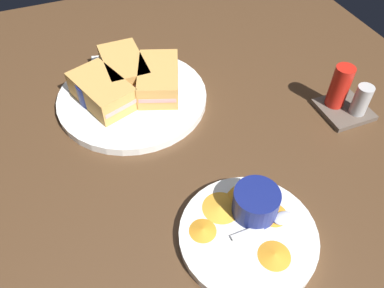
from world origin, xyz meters
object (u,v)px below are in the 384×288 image
Objects in this scene: plate_sandwich_main at (133,97)px; spoon_by_gravy_ramekin at (276,221)px; plate_chips_companion at (248,236)px; ramekin_dark_sauce at (96,89)px; spoon_by_dark_ramekin at (127,92)px; condiment_caddy at (346,97)px; sandwich_half_far at (124,68)px; sandwich_half_extra at (102,91)px; ramekin_light_gravy at (256,202)px; sandwich_half_near at (158,79)px.

spoon_by_gravy_ramekin is at bearing 18.05° from plate_sandwich_main.
plate_chips_companion is at bearing -89.18° from spoon_by_gravy_ramekin.
ramekin_dark_sauce is (-1.28, -6.48, 3.14)cm from plate_sandwich_main.
condiment_caddy is at bearing 63.66° from spoon_by_dark_ramekin.
sandwich_half_far is 0.66× the size of plate_chips_companion.
sandwich_half_extra reaches higher than ramekin_light_gravy.
plate_sandwich_main and plate_chips_companion have the same top height.
condiment_caddy reaches higher than spoon_by_dark_ramekin.
condiment_caddy is (18.67, 37.71, 1.44)cm from spoon_by_dark_ramekin.
plate_sandwich_main is 3.09× the size of condiment_caddy.
plate_sandwich_main is 2.21× the size of sandwich_half_far.
spoon_by_dark_ramekin is 35.18cm from ramekin_light_gravy.
spoon_by_dark_ramekin is (-0.75, -0.86, 1.16)cm from plate_sandwich_main.
plate_chips_companion is at bearing -39.81° from ramekin_light_gravy.
ramekin_light_gravy is (38.32, 9.48, -0.05)cm from sandwich_half_far.
spoon_by_dark_ramekin is (4.82, -1.07, -2.04)cm from sandwich_half_far.
sandwich_half_extra is 46.14cm from condiment_caddy.
ramekin_dark_sauce reaches higher than spoon_by_gravy_ramekin.
condiment_caddy reaches higher than ramekin_light_gravy.
plate_sandwich_main is at bearing -161.95° from spoon_by_gravy_ramekin.
sandwich_half_near reaches higher than spoon_by_gravy_ramekin.
sandwich_half_near is at bearing 82.92° from ramekin_dark_sauce.
plate_chips_companion is (35.56, 1.60, -3.20)cm from sandwich_half_near.
ramekin_dark_sauce is 1.05× the size of ramekin_light_gravy.
sandwich_half_extra is 1.49× the size of spoon_by_dark_ramekin.
spoon_by_gravy_ramekin is (35.92, 17.21, -2.04)cm from sandwich_half_extra.
plate_chips_companion is at bearing 11.34° from plate_sandwich_main.
spoon_by_gravy_ramekin is at bearing 9.70° from sandwich_half_near.
sandwich_half_far is 1.33× the size of spoon_by_dark_ramekin.
ramekin_dark_sauce reaches higher than plate_sandwich_main.
sandwich_half_near reaches higher than ramekin_dark_sauce.
sandwich_half_near is at bearing 42.80° from sandwich_half_far.
sandwich_half_far is (-5.79, -5.36, 0.00)cm from sandwich_half_near.
sandwich_half_near is at bearing -170.30° from spoon_by_gravy_ramekin.
plate_sandwich_main is 4.09× the size of ramekin_dark_sauce.
spoon_by_gravy_ramekin is (36.99, 18.11, -1.98)cm from ramekin_dark_sauce.
plate_chips_companion is (35.77, 7.17, 0.00)cm from plate_sandwich_main.
plate_sandwich_main is 2.95× the size of spoon_by_dark_ramekin.
ramekin_light_gravy is 0.69× the size of spoon_by_gravy_ramekin.
spoon_by_dark_ramekin is at bearing -167.59° from plate_chips_companion.
plate_chips_companion is 2.04× the size of spoon_by_gravy_ramekin.
sandwich_half_extra is 5.16cm from spoon_by_dark_ramekin.
condiment_caddy reaches higher than ramekin_dark_sauce.
sandwich_half_far is 5.34cm from spoon_by_dark_ramekin.
ramekin_dark_sauce is at bearing -101.20° from plate_sandwich_main.
ramekin_light_gravy is at bearing -146.70° from spoon_by_gravy_ramekin.
ramekin_dark_sauce is at bearing -154.59° from ramekin_light_gravy.
ramekin_light_gravy is 0.72× the size of condiment_caddy.
sandwich_half_extra is 1.50× the size of spoon_by_gravy_ramekin.
sandwich_half_near is 12.14cm from ramekin_dark_sauce.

